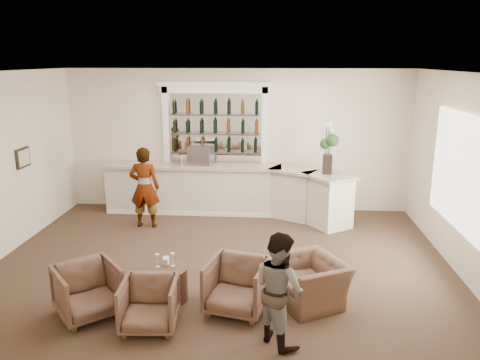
# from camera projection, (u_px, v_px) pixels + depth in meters

# --- Properties ---
(ground) EXTENTS (8.00, 8.00, 0.00)m
(ground) POSITION_uv_depth(u_px,v_px,m) (220.00, 270.00, 8.01)
(ground) COLOR #4E3A27
(ground) RESTS_ON ground
(room_shell) EXTENTS (8.04, 7.02, 3.32)m
(room_shell) POSITION_uv_depth(u_px,v_px,m) (233.00, 128.00, 8.09)
(room_shell) COLOR #F0E2C7
(room_shell) RESTS_ON ground
(bar_counter) EXTENTS (5.72, 1.80, 1.14)m
(bar_counter) POSITION_uv_depth(u_px,v_px,m) (228.00, 190.00, 10.77)
(bar_counter) COLOR white
(bar_counter) RESTS_ON ground
(back_bar_alcove) EXTENTS (2.64, 0.25, 3.00)m
(back_bar_alcove) POSITION_uv_depth(u_px,v_px,m) (215.00, 125.00, 10.82)
(back_bar_alcove) COLOR white
(back_bar_alcove) RESTS_ON ground
(cocktail_table) EXTENTS (0.65, 0.65, 0.50)m
(cocktail_table) POSITION_uv_depth(u_px,v_px,m) (166.00, 284.00, 6.98)
(cocktail_table) COLOR #523323
(cocktail_table) RESTS_ON ground
(sommelier) EXTENTS (0.64, 0.43, 1.74)m
(sommelier) POSITION_uv_depth(u_px,v_px,m) (145.00, 187.00, 9.89)
(sommelier) COLOR gray
(sommelier) RESTS_ON ground
(guest) EXTENTS (0.88, 0.90, 1.47)m
(guest) POSITION_uv_depth(u_px,v_px,m) (279.00, 288.00, 5.82)
(guest) COLOR gray
(guest) RESTS_ON ground
(armchair_left) EXTENTS (1.14, 1.14, 0.75)m
(armchair_left) POSITION_uv_depth(u_px,v_px,m) (88.00, 291.00, 6.52)
(armchair_left) COLOR brown
(armchair_left) RESTS_ON ground
(armchair_center) EXTENTS (0.78, 0.79, 0.68)m
(armchair_center) POSITION_uv_depth(u_px,v_px,m) (149.00, 304.00, 6.22)
(armchair_center) COLOR brown
(armchair_center) RESTS_ON ground
(armchair_right) EXTENTS (0.99, 1.00, 0.76)m
(armchair_right) POSITION_uv_depth(u_px,v_px,m) (237.00, 286.00, 6.64)
(armchair_right) COLOR brown
(armchair_right) RESTS_ON ground
(armchair_far) EXTENTS (1.27, 1.32, 0.66)m
(armchair_far) POSITION_uv_depth(u_px,v_px,m) (309.00, 281.00, 6.89)
(armchair_far) COLOR brown
(armchair_far) RESTS_ON ground
(espresso_machine) EXTENTS (0.58, 0.51, 0.46)m
(espresso_machine) POSITION_uv_depth(u_px,v_px,m) (201.00, 155.00, 10.69)
(espresso_machine) COLOR #ACACB0
(espresso_machine) RESTS_ON bar_counter
(flower_vase) EXTENTS (0.29, 0.29, 1.09)m
(flower_vase) POSITION_uv_depth(u_px,v_px,m) (328.00, 145.00, 9.79)
(flower_vase) COLOR black
(flower_vase) RESTS_ON bar_counter
(wine_glass_bar_left) EXTENTS (0.07, 0.07, 0.21)m
(wine_glass_bar_left) POSITION_uv_depth(u_px,v_px,m) (182.00, 162.00, 10.61)
(wine_glass_bar_left) COLOR white
(wine_glass_bar_left) RESTS_ON bar_counter
(wine_glass_bar_right) EXTENTS (0.07, 0.07, 0.21)m
(wine_glass_bar_right) POSITION_uv_depth(u_px,v_px,m) (201.00, 161.00, 10.72)
(wine_glass_bar_right) COLOR white
(wine_glass_bar_right) RESTS_ON bar_counter
(wine_glass_tbl_a) EXTENTS (0.07, 0.07, 0.21)m
(wine_glass_tbl_a) POSITION_uv_depth(u_px,v_px,m) (157.00, 261.00, 6.93)
(wine_glass_tbl_a) COLOR white
(wine_glass_tbl_a) RESTS_ON cocktail_table
(wine_glass_tbl_b) EXTENTS (0.07, 0.07, 0.21)m
(wine_glass_tbl_b) POSITION_uv_depth(u_px,v_px,m) (173.00, 260.00, 6.96)
(wine_glass_tbl_b) COLOR white
(wine_glass_tbl_b) RESTS_ON cocktail_table
(wine_glass_tbl_c) EXTENTS (0.07, 0.07, 0.21)m
(wine_glass_tbl_c) POSITION_uv_depth(u_px,v_px,m) (166.00, 266.00, 6.76)
(wine_glass_tbl_c) COLOR white
(wine_glass_tbl_c) RESTS_ON cocktail_table
(napkin_holder) EXTENTS (0.08, 0.08, 0.12)m
(napkin_holder) POSITION_uv_depth(u_px,v_px,m) (166.00, 261.00, 7.04)
(napkin_holder) COLOR white
(napkin_holder) RESTS_ON cocktail_table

